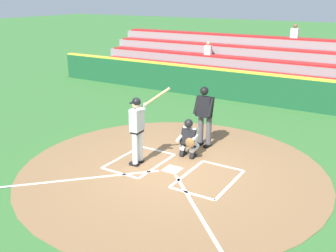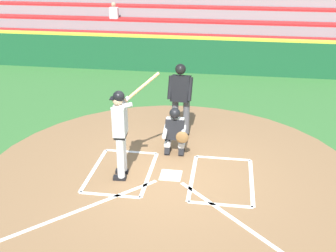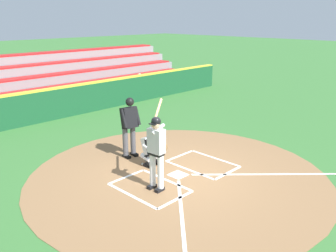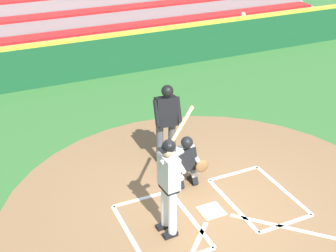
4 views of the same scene
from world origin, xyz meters
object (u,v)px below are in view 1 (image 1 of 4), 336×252
(catcher, at_px, (189,138))
(plate_umpire, at_px, (205,112))
(baseball, at_px, (187,152))
(batter, at_px, (138,126))

(catcher, bearing_deg, plate_umpire, -89.75)
(plate_umpire, relative_size, baseball, 25.20)
(catcher, bearing_deg, baseball, -50.09)
(catcher, xyz_separation_m, baseball, (0.18, -0.21, -0.55))
(plate_umpire, distance_m, baseball, 1.29)
(plate_umpire, bearing_deg, catcher, 90.25)
(plate_umpire, bearing_deg, batter, 66.39)
(plate_umpire, xyz_separation_m, baseball, (0.17, 0.75, -1.04))
(catcher, distance_m, baseball, 0.62)
(baseball, bearing_deg, batter, 61.20)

